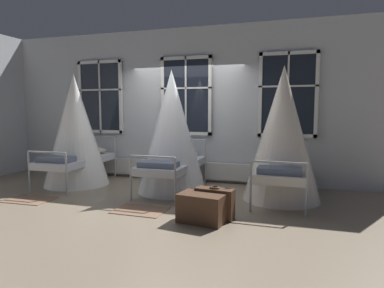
# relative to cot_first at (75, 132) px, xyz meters

# --- Properties ---
(ground) EXTENTS (18.87, 18.87, 0.00)m
(ground) POSITION_rel_cot_first_xyz_m (2.09, -0.07, -1.11)
(ground) COLOR gray
(back_wall_with_windows) EXTENTS (8.84, 0.10, 3.33)m
(back_wall_with_windows) POSITION_rel_cot_first_xyz_m (2.09, 1.13, 0.55)
(back_wall_with_windows) COLOR silver
(back_wall_with_windows) RESTS_ON ground
(window_bank) EXTENTS (5.39, 0.10, 2.64)m
(window_bank) POSITION_rel_cot_first_xyz_m (2.09, 1.01, -0.03)
(window_bank) COLOR black
(window_bank) RESTS_ON ground
(cot_first) EXTENTS (1.33, 1.86, 2.30)m
(cot_first) POSITION_rel_cot_first_xyz_m (0.00, 0.00, 0.00)
(cot_first) COLOR #9EA3A8
(cot_first) RESTS_ON ground
(cot_second) EXTENTS (1.33, 1.85, 2.31)m
(cot_second) POSITION_rel_cot_first_xyz_m (2.13, 0.03, 0.00)
(cot_second) COLOR #9EA3A8
(cot_second) RESTS_ON ground
(cot_third) EXTENTS (1.33, 1.85, 2.32)m
(cot_third) POSITION_rel_cot_first_xyz_m (4.17, 0.03, 0.01)
(cot_third) COLOR #9EA3A8
(cot_third) RESTS_ON ground
(rug_first) EXTENTS (0.81, 0.58, 0.01)m
(rug_first) POSITION_rel_cot_first_xyz_m (-0.03, -1.30, -1.11)
(rug_first) COLOR brown
(rug_first) RESTS_ON ground
(rug_second) EXTENTS (0.81, 0.57, 0.01)m
(rug_second) POSITION_rel_cot_first_xyz_m (2.09, -1.30, -1.11)
(rug_second) COLOR brown
(rug_second) RESTS_ON ground
(suitcase_dark) EXTENTS (0.58, 0.28, 0.47)m
(suitcase_dark) POSITION_rel_cot_first_xyz_m (3.29, -1.31, -0.89)
(suitcase_dark) COLOR #472D1E
(suitcase_dark) RESTS_ON ground
(travel_trunk) EXTENTS (0.69, 0.49, 0.40)m
(travel_trunk) POSITION_rel_cot_first_xyz_m (3.15, -1.52, -0.91)
(travel_trunk) COLOR #472D1E
(travel_trunk) RESTS_ON ground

